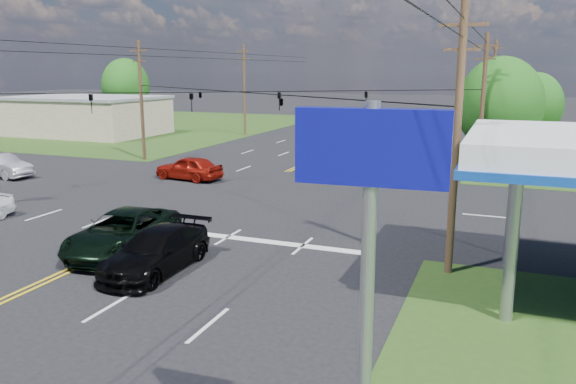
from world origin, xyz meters
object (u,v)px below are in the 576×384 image
at_px(suv_black, 156,251).
at_px(pole_right_far, 492,92).
at_px(pole_nw, 141,99).
at_px(tree_right_b, 533,105).
at_px(polesign_se, 369,221).
at_px(tree_far_l, 126,86).
at_px(retail_nw, 86,117).
at_px(pole_se, 456,138).
at_px(pickup_dkgreen, 123,232).
at_px(tree_right_a, 500,105).
at_px(sedan_silver, 2,166).
at_px(pole_left_far, 244,89).
at_px(pole_ne, 482,107).

bearing_deg(suv_black, pole_right_far, 75.50).
relative_size(pole_nw, pole_right_far, 0.95).
bearing_deg(tree_right_b, polesign_se, -94.35).
distance_m(pole_right_far, tree_far_l, 45.18).
height_order(retail_nw, pole_se, pole_se).
height_order(pole_right_far, tree_far_l, pole_right_far).
bearing_deg(pickup_dkgreen, pole_right_far, 65.05).
bearing_deg(pickup_dkgreen, pole_se, 3.30).
xyz_separation_m(pole_nw, pole_right_far, (26.00, 19.00, 0.25)).
height_order(retail_nw, polesign_se, polesign_se).
bearing_deg(pickup_dkgreen, retail_nw, 125.12).
xyz_separation_m(pole_right_far, tree_right_a, (1.00, -16.00, -0.30)).
bearing_deg(pole_nw, sedan_silver, -114.19).
distance_m(pole_nw, sedan_silver, 11.72).
distance_m(tree_right_b, sedan_silver, 42.34).
bearing_deg(retail_nw, pickup_dkgreen, -47.55).
xyz_separation_m(sedan_silver, polesign_se, (30.49, -21.00, 4.48)).
height_order(pole_right_far, pickup_dkgreen, pole_right_far).
height_order(tree_right_a, sedan_silver, tree_right_a).
relative_size(pole_se, polesign_se, 1.39).
relative_size(retail_nw, suv_black, 3.03).
xyz_separation_m(retail_nw, tree_right_a, (44.00, -10.00, 2.87)).
height_order(tree_right_a, pickup_dkgreen, tree_right_a).
distance_m(tree_right_a, tree_far_l, 50.16).
height_order(pole_left_far, pickup_dkgreen, pole_left_far).
distance_m(pole_ne, suv_black, 24.24).
bearing_deg(sedan_silver, pole_ne, -64.70).
relative_size(pole_nw, tree_far_l, 1.09).
bearing_deg(tree_right_b, retail_nw, -177.54).
xyz_separation_m(tree_far_l, polesign_se, (45.00, -54.00, 0.07)).
relative_size(retail_nw, pole_right_far, 1.60).
xyz_separation_m(retail_nw, pole_ne, (43.00, -13.00, 2.92)).
bearing_deg(sedan_silver, tree_right_a, -60.42).
bearing_deg(tree_right_b, pole_left_far, 172.28).
bearing_deg(tree_far_l, polesign_se, -50.19).
xyz_separation_m(tree_right_b, suv_black, (-13.50, -36.69, -3.45)).
distance_m(retail_nw, pole_left_far, 18.30).
distance_m(retail_nw, pole_right_far, 43.53).
relative_size(pole_ne, tree_right_b, 1.34).
distance_m(pole_ne, sedan_silver, 32.35).
distance_m(tree_right_a, pickup_dkgreen, 27.27).
distance_m(retail_nw, tree_far_l, 10.69).
xyz_separation_m(tree_right_b, polesign_se, (-3.50, -46.00, 1.04)).
xyz_separation_m(pole_se, pickup_dkgreen, (-12.50, -2.35, -4.09)).
relative_size(pole_right_far, sedan_silver, 2.11).
relative_size(pole_right_far, tree_far_l, 1.15).
bearing_deg(pole_left_far, pole_right_far, 0.00).
distance_m(pole_ne, tree_right_a, 3.16).
distance_m(pole_ne, pole_left_far, 32.20).
bearing_deg(pickup_dkgreen, tree_far_l, 119.54).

